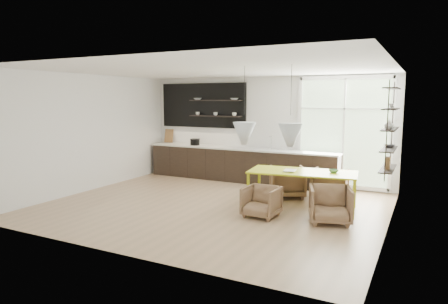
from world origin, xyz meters
TOP-DOWN VIEW (x-y plane):
  - room at (0.58, 1.10)m, footprint 7.02×6.01m
  - kitchen_run at (-0.70, 2.69)m, footprint 5.54×0.69m
  - right_shelving at (3.36, 1.17)m, footprint 0.26×1.22m
  - dining_table at (1.76, 0.67)m, footprint 2.30×1.25m
  - armchair_back_left at (1.16, 1.52)m, footprint 1.04×1.05m
  - armchair_back_right at (2.13, 1.65)m, footprint 0.81×0.84m
  - armchair_front_left at (1.22, -0.26)m, footprint 0.67×0.69m
  - armchair_front_right at (2.50, -0.03)m, footprint 0.94×0.95m
  - wire_stool at (0.75, 0.58)m, footprint 0.34×0.34m
  - table_book at (1.41, 0.53)m, footprint 0.28×0.35m
  - table_bowl at (2.37, 0.83)m, footprint 0.23×0.23m

SIDE VIEW (x-z plane):
  - wire_stool at x=0.75m, z-range 0.06..0.49m
  - armchair_front_left at x=1.22m, z-range 0.00..0.61m
  - armchair_front_right at x=2.50m, z-range 0.00..0.69m
  - armchair_back_right at x=2.13m, z-range 0.00..0.72m
  - armchair_back_left at x=1.16m, z-range 0.00..0.72m
  - kitchen_run at x=-0.70m, z-range -0.78..1.97m
  - dining_table at x=1.76m, z-range 0.35..1.14m
  - table_book at x=1.41m, z-range 0.80..0.83m
  - table_bowl at x=2.37m, z-range 0.80..0.86m
  - room at x=0.58m, z-range 0.00..2.92m
  - right_shelving at x=3.36m, z-range 0.70..2.60m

